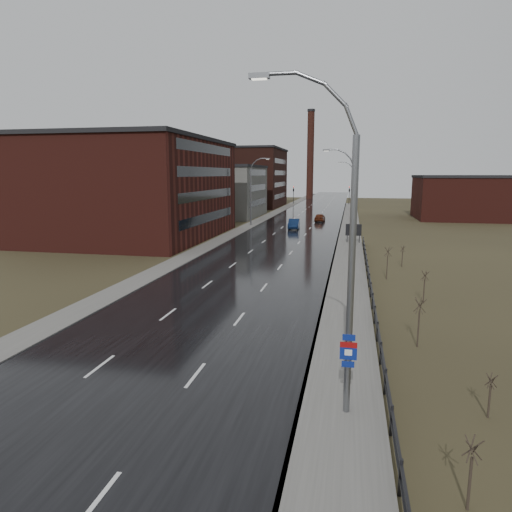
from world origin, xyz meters
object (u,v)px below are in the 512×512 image
at_px(streetlight_main, 342,253).
at_px(billboard, 354,231).
at_px(car_near, 294,224).
at_px(car_far, 320,218).

bearing_deg(streetlight_main, billboard, 89.16).
height_order(streetlight_main, car_near, streetlight_main).
xyz_separation_m(billboard, car_near, (-9.31, 14.19, -0.91)).
bearing_deg(car_far, car_near, 77.05).
xyz_separation_m(streetlight_main, billboard, (0.63, 42.66, -4.37)).
distance_m(billboard, car_far, 27.16).
relative_size(streetlight_main, car_far, 2.78).
bearing_deg(streetlight_main, car_near, 98.68).
distance_m(streetlight_main, car_near, 57.75).
bearing_deg(car_far, billboard, 104.87).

